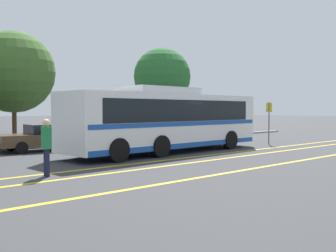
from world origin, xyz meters
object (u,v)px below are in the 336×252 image
object	(u,v)px
tree_3	(14,72)
bus_stop_sign	(269,118)
tree_2	(162,77)
parked_car_1	(46,137)
pedestrian_0	(46,143)
parked_car_2	(136,132)
transit_bus	(168,119)

from	to	relation	value
tree_3	bus_stop_sign	bearing A→B (deg)	-44.82
tree_2	tree_3	distance (m)	12.31
parked_car_1	pedestrian_0	xyz separation A→B (m)	(-3.46, -7.59, 0.36)
bus_stop_sign	tree_2	distance (m)	11.62
pedestrian_0	tree_3	world-z (taller)	tree_3
parked_car_2	tree_3	xyz separation A→B (m)	(-5.42, 5.58, 3.78)
parked_car_1	tree_3	xyz separation A→B (m)	(0.44, 5.57, 3.80)
parked_car_2	tree_2	world-z (taller)	tree_2
pedestrian_0	bus_stop_sign	world-z (taller)	bus_stop_sign
parked_car_1	bus_stop_sign	distance (m)	13.14
tree_3	tree_2	bearing A→B (deg)	-0.82
tree_2	tree_3	bearing A→B (deg)	179.18
pedestrian_0	tree_3	xyz separation A→B (m)	(3.89, 13.16, 3.44)
transit_bus	pedestrian_0	size ratio (longest dim) A/B	6.36
bus_stop_sign	tree_3	world-z (taller)	tree_3
parked_car_1	tree_2	world-z (taller)	tree_2
bus_stop_sign	tree_3	xyz separation A→B (m)	(-11.36, 11.28, 2.87)
pedestrian_0	bus_stop_sign	bearing A→B (deg)	-75.26
transit_bus	bus_stop_sign	distance (m)	7.68
pedestrian_0	transit_bus	bearing A→B (deg)	-62.92
tree_2	parked_car_2	bearing A→B (deg)	-141.84
transit_bus	parked_car_1	distance (m)	6.51
parked_car_2	tree_3	bearing A→B (deg)	44.27
pedestrian_0	parked_car_2	bearing A→B (deg)	-43.15
parked_car_2	bus_stop_sign	bearing A→B (deg)	-133.77
parked_car_2	bus_stop_sign	xyz separation A→B (m)	(5.93, -5.70, 0.91)
transit_bus	parked_car_2	size ratio (longest dim) A/B	2.77
transit_bus	parked_car_2	world-z (taller)	transit_bus
parked_car_2	transit_bus	bearing A→B (deg)	160.95
bus_stop_sign	tree_2	world-z (taller)	tree_2
bus_stop_sign	tree_2	bearing A→B (deg)	172.20
parked_car_1	parked_car_2	size ratio (longest dim) A/B	1.17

